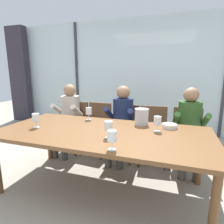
% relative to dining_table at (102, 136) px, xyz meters
% --- Properties ---
extents(ground, '(14.00, 14.00, 0.00)m').
position_rel_dining_table_xyz_m(ground, '(0.00, 1.00, -0.67)').
color(ground, '#9E9384').
extents(window_glass_panel, '(7.62, 0.03, 2.60)m').
position_rel_dining_table_xyz_m(window_glass_panel, '(0.00, 2.56, 0.63)').
color(window_glass_panel, silver).
rests_on(window_glass_panel, ground).
extents(window_mullion_left, '(0.06, 0.06, 2.60)m').
position_rel_dining_table_xyz_m(window_mullion_left, '(-1.71, 2.54, 0.63)').
color(window_mullion_left, '#38383D').
rests_on(window_mullion_left, ground).
extents(hillside_vineyard, '(13.62, 2.40, 1.42)m').
position_rel_dining_table_xyz_m(hillside_vineyard, '(0.00, 7.03, 0.04)').
color(hillside_vineyard, '#568942').
rests_on(hillside_vineyard, ground).
extents(curtain_heavy_drape, '(0.56, 0.20, 2.60)m').
position_rel_dining_table_xyz_m(curtain_heavy_drape, '(-3.46, 2.38, 0.63)').
color(curtain_heavy_drape, '#332D38').
rests_on(curtain_heavy_drape, ground).
extents(dining_table, '(2.42, 1.14, 0.73)m').
position_rel_dining_table_xyz_m(dining_table, '(0.00, 0.00, 0.00)').
color(dining_table, brown).
rests_on(dining_table, ground).
extents(chair_near_curtain, '(0.49, 0.49, 0.87)m').
position_rel_dining_table_xyz_m(chair_near_curtain, '(-0.93, 1.00, -0.17)').
color(chair_near_curtain, brown).
rests_on(chair_near_curtain, ground).
extents(chair_left_of_center, '(0.47, 0.47, 0.87)m').
position_rel_dining_table_xyz_m(chair_left_of_center, '(-0.49, 1.00, -0.17)').
color(chair_left_of_center, brown).
rests_on(chair_left_of_center, ground).
extents(chair_center, '(0.47, 0.47, 0.87)m').
position_rel_dining_table_xyz_m(chair_center, '(0.01, 0.97, -0.17)').
color(chair_center, brown).
rests_on(chair_center, ground).
extents(chair_right_of_center, '(0.49, 0.49, 0.87)m').
position_rel_dining_table_xyz_m(chair_right_of_center, '(0.47, 0.96, -0.17)').
color(chair_right_of_center, brown).
rests_on(chair_right_of_center, ground).
extents(chair_near_window_right, '(0.46, 0.46, 0.87)m').
position_rel_dining_table_xyz_m(chair_near_window_right, '(0.96, 0.99, -0.17)').
color(chair_near_window_right, brown).
rests_on(chair_near_window_right, ground).
extents(person_beige_jumper, '(0.46, 0.61, 1.18)m').
position_rel_dining_table_xyz_m(person_beige_jumper, '(-0.96, 0.85, 0.00)').
color(person_beige_jumper, '#B7AD9E').
rests_on(person_beige_jumper, ground).
extents(person_navy_polo, '(0.47, 0.62, 1.18)m').
position_rel_dining_table_xyz_m(person_navy_polo, '(-0.01, 0.85, 0.00)').
color(person_navy_polo, '#192347').
rests_on(person_navy_polo, ground).
extents(person_olive_shirt, '(0.48, 0.63, 1.18)m').
position_rel_dining_table_xyz_m(person_olive_shirt, '(0.98, 0.85, 0.00)').
color(person_olive_shirt, '#2D5123').
rests_on(person_olive_shirt, ground).
extents(ice_bucket_primary, '(0.18, 0.18, 0.21)m').
position_rel_dining_table_xyz_m(ice_bucket_primary, '(0.38, 0.41, 0.17)').
color(ice_bucket_primary, '#B7B7BC').
rests_on(ice_bucket_primary, dining_table).
extents(tasting_bowl, '(0.18, 0.18, 0.05)m').
position_rel_dining_table_xyz_m(tasting_bowl, '(0.72, 0.37, 0.09)').
color(tasting_bowl, silver).
rests_on(tasting_bowl, dining_table).
extents(wine_glass_by_left_taster, '(0.08, 0.08, 0.17)m').
position_rel_dining_table_xyz_m(wine_glass_by_left_taster, '(-0.80, -0.13, 0.18)').
color(wine_glass_by_left_taster, silver).
rests_on(wine_glass_by_left_taster, dining_table).
extents(wine_glass_near_bucket, '(0.08, 0.08, 0.17)m').
position_rel_dining_table_xyz_m(wine_glass_near_bucket, '(0.15, -0.19, 0.18)').
color(wine_glass_near_bucket, silver).
rests_on(wine_glass_near_bucket, dining_table).
extents(wine_glass_center_pour, '(0.08, 0.08, 0.17)m').
position_rel_dining_table_xyz_m(wine_glass_center_pour, '(-0.37, 0.42, 0.18)').
color(wine_glass_center_pour, silver).
rests_on(wine_glass_center_pour, dining_table).
extents(wine_glass_by_right_taster, '(0.08, 0.08, 0.17)m').
position_rel_dining_table_xyz_m(wine_glass_by_right_taster, '(0.28, -0.47, 0.18)').
color(wine_glass_by_right_taster, silver).
rests_on(wine_glass_by_right_taster, dining_table).
extents(wine_glass_spare_empty, '(0.08, 0.08, 0.17)m').
position_rel_dining_table_xyz_m(wine_glass_spare_empty, '(0.60, 0.19, 0.18)').
color(wine_glass_spare_empty, silver).
rests_on(wine_glass_spare_empty, dining_table).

